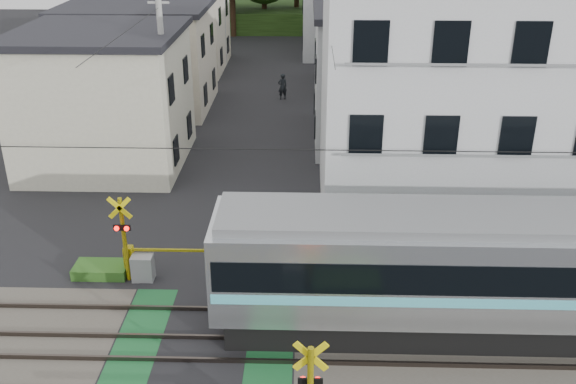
{
  "coord_description": "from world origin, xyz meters",
  "views": [
    {
      "loc": [
        2.84,
        -14.43,
        11.56
      ],
      "look_at": [
        2.26,
        5.0,
        2.64
      ],
      "focal_mm": 40.0,
      "sensor_mm": 36.0,
      "label": 1
    }
  ],
  "objects_px": {
    "commuter_train": "(540,271)",
    "apartment_block": "(455,97)",
    "pedestrian": "(282,87)",
    "crossing_signal_far": "(140,260)"
  },
  "relations": [
    {
      "from": "apartment_block",
      "to": "crossing_signal_far",
      "type": "bearing_deg",
      "value": -152.22
    },
    {
      "from": "crossing_signal_far",
      "to": "pedestrian",
      "type": "bearing_deg",
      "value": 79.53
    },
    {
      "from": "commuter_train",
      "to": "pedestrian",
      "type": "bearing_deg",
      "value": 109.05
    },
    {
      "from": "commuter_train",
      "to": "crossing_signal_far",
      "type": "distance_m",
      "value": 12.36
    },
    {
      "from": "apartment_block",
      "to": "commuter_train",
      "type": "bearing_deg",
      "value": -83.4
    },
    {
      "from": "commuter_train",
      "to": "apartment_block",
      "type": "height_order",
      "value": "apartment_block"
    },
    {
      "from": "crossing_signal_far",
      "to": "apartment_block",
      "type": "distance_m",
      "value": 13.14
    },
    {
      "from": "pedestrian",
      "to": "commuter_train",
      "type": "bearing_deg",
      "value": 85.36
    },
    {
      "from": "commuter_train",
      "to": "apartment_block",
      "type": "xyz_separation_m",
      "value": [
        -0.96,
        8.29,
        2.63
      ]
    },
    {
      "from": "apartment_block",
      "to": "pedestrian",
      "type": "height_order",
      "value": "apartment_block"
    }
  ]
}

